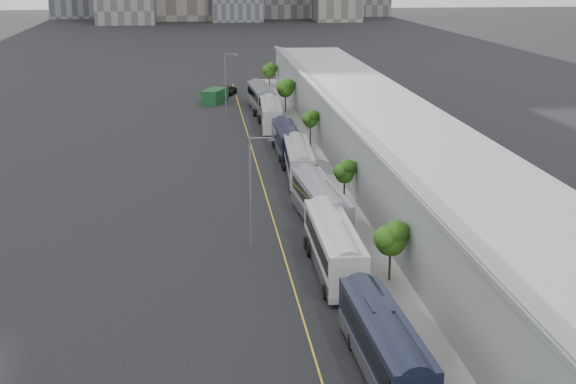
{
  "coord_description": "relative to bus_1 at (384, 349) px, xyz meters",
  "views": [
    {
      "loc": [
        -7.81,
        -20.5,
        22.65
      ],
      "look_at": [
        -0.3,
        47.63,
        3.0
      ],
      "focal_mm": 50.0,
      "sensor_mm": 36.0,
      "label": 1
    }
  ],
  "objects": [
    {
      "name": "bus_1",
      "position": [
        0.0,
        0.0,
        0.0
      ],
      "size": [
        3.04,
        12.84,
        3.73
      ],
      "rotation": [
        0.0,
        0.0,
        0.04
      ],
      "color": "black",
      "rests_on": "ground"
    },
    {
      "name": "suv",
      "position": [
        -5.38,
        101.39,
        -0.79
      ],
      "size": [
        4.44,
        6.21,
        1.57
      ],
      "primitive_type": "imported",
      "rotation": [
        0.0,
        0.0,
        -0.36
      ],
      "color": "black",
      "rests_on": "ground"
    },
    {
      "name": "bus_5",
      "position": [
        0.44,
        55.24,
        -0.05
      ],
      "size": [
        2.77,
        12.37,
        3.61
      ],
      "rotation": [
        0.0,
        0.0,
        0.0
      ],
      "color": "black",
      "rests_on": "ground"
    },
    {
      "name": "depot",
      "position": [
        10.88,
        35.2,
        1.94
      ],
      "size": [
        12.45,
        160.4,
        7.2
      ],
      "color": "gray",
      "rests_on": "ground"
    },
    {
      "name": "shipping_container",
      "position": [
        -7.48,
        93.69,
        -0.42
      ],
      "size": [
        4.78,
        6.72,
        2.3
      ],
      "primitive_type": "cube",
      "rotation": [
        0.0,
        0.0,
        -0.39
      ],
      "color": "#123D1B",
      "rests_on": "ground"
    },
    {
      "name": "sidewalk",
      "position": [
        6.89,
        35.2,
        -1.51
      ],
      "size": [
        10.0,
        170.0,
        0.12
      ],
      "primitive_type": "cube",
      "color": "gray",
      "rests_on": "ground"
    },
    {
      "name": "tree_2",
      "position": [
        3.74,
        33.59,
        1.7
      ],
      "size": [
        1.9,
        1.9,
        4.25
      ],
      "color": "black",
      "rests_on": "ground"
    },
    {
      "name": "bus_2",
      "position": [
        -0.25,
        15.91,
        0.14
      ],
      "size": [
        3.07,
        13.9,
        4.06
      ],
      "rotation": [
        0.0,
        0.0,
        -0.01
      ],
      "color": "silver",
      "rests_on": "ground"
    },
    {
      "name": "lane_line",
      "position": [
        -3.61,
        35.2,
        -1.56
      ],
      "size": [
        0.12,
        160.0,
        0.02
      ],
      "primitive_type": "cube",
      "color": "gold",
      "rests_on": "ground"
    },
    {
      "name": "tree_3",
      "position": [
        3.8,
        58.28,
        2.13
      ],
      "size": [
        1.78,
        1.78,
        4.63
      ],
      "color": "black",
      "rests_on": "ground"
    },
    {
      "name": "bus_4",
      "position": [
        0.52,
        43.79,
        0.02
      ],
      "size": [
        3.32,
        13.07,
        3.78
      ],
      "rotation": [
        0.0,
        0.0,
        -0.06
      ],
      "color": "#A8AAB2",
      "rests_on": "ground"
    },
    {
      "name": "street_lamp_far",
      "position": [
        -5.89,
        80.47,
        3.93
      ],
      "size": [
        2.04,
        0.22,
        9.61
      ],
      "color": "#59595E",
      "rests_on": "ground"
    },
    {
      "name": "bus_6",
      "position": [
        -0.06,
        71.2,
        0.09
      ],
      "size": [
        3.44,
        13.63,
        3.95
      ],
      "rotation": [
        0.0,
        0.0,
        -0.05
      ],
      "color": "#B9B9BB",
      "rests_on": "ground"
    },
    {
      "name": "bus_3",
      "position": [
        0.42,
        27.16,
        0.12
      ],
      "size": [
        3.7,
        13.88,
        4.01
      ],
      "rotation": [
        0.0,
        0.0,
        0.07
      ],
      "color": "gray",
      "rests_on": "ground"
    },
    {
      "name": "bus_7",
      "position": [
        -0.33,
        85.76,
        0.16
      ],
      "size": [
        3.51,
        14.14,
        4.1
      ],
      "rotation": [
        0.0,
        0.0,
        0.05
      ],
      "color": "slate",
      "rests_on": "ground"
    },
    {
      "name": "street_lamp_near",
      "position": [
        -5.96,
        21.49,
        3.84
      ],
      "size": [
        2.04,
        0.22,
        9.43
      ],
      "color": "#59595E",
      "rests_on": "ground"
    },
    {
      "name": "tree_4",
      "position": [
        3.33,
        83.5,
        2.47
      ],
      "size": [
        2.61,
        2.61,
        5.36
      ],
      "color": "black",
      "rests_on": "ground"
    },
    {
      "name": "tree_5",
      "position": [
        3.27,
        111.29,
        1.62
      ],
      "size": [
        2.47,
        2.47,
        4.44
      ],
      "color": "black",
      "rests_on": "ground"
    },
    {
      "name": "tree_1",
      "position": [
        3.55,
        13.62,
        1.92
      ],
      "size": [
        2.28,
        2.28,
        4.65
      ],
      "color": "black",
      "rests_on": "ground"
    }
  ]
}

